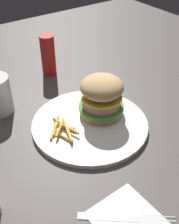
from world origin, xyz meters
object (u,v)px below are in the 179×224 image
at_px(fries_pile, 63,128).
at_px(fork, 127,218).
at_px(sandwich, 102,96).
at_px(plate, 90,124).
at_px(napkin, 126,218).
at_px(ketchup_bottle, 48,55).

bearing_deg(fries_pile, fork, -5.11).
distance_m(sandwich, fries_pile, 0.12).
xyz_separation_m(plate, napkin, (0.25, -0.09, -0.01)).
bearing_deg(ketchup_bottle, plate, -8.98).
bearing_deg(sandwich, ketchup_bottle, 179.82).
relative_size(sandwich, fries_pile, 1.12).
relative_size(sandwich, ketchup_bottle, 0.90).
bearing_deg(fries_pile, napkin, -5.40).
bearing_deg(sandwich, fries_pile, -89.65).
bearing_deg(napkin, fork, 50.99).
bearing_deg(fries_pile, plate, 81.45).
xyz_separation_m(plate, fries_pile, (-0.01, -0.07, 0.01)).
distance_m(sandwich, fork, 0.30).
xyz_separation_m(fries_pile, fork, (0.26, -0.02, -0.01)).
bearing_deg(plate, fries_pile, -98.55).
xyz_separation_m(sandwich, fries_pile, (0.00, -0.11, -0.05)).
bearing_deg(napkin, ketchup_bottle, 165.28).
distance_m(sandwich, ketchup_bottle, 0.27).
xyz_separation_m(sandwich, ketchup_bottle, (-0.27, 0.00, -0.00)).
bearing_deg(plate, fork, -20.66).
bearing_deg(fork, sandwich, 152.02).
bearing_deg(napkin, plate, 159.01).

